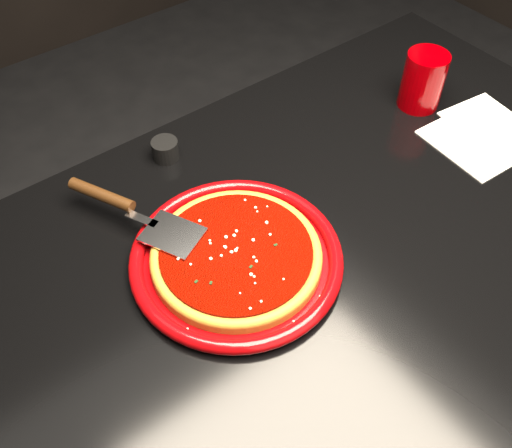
% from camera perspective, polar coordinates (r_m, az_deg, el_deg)
% --- Properties ---
extents(floor, '(4.00, 4.00, 0.01)m').
position_cam_1_polar(floor, '(1.56, 5.19, -19.09)').
color(floor, black).
rests_on(floor, ground).
extents(table, '(1.20, 0.80, 0.75)m').
position_cam_1_polar(table, '(1.22, 6.45, -12.46)').
color(table, black).
rests_on(table, floor).
extents(plate, '(0.41, 0.41, 0.02)m').
position_cam_1_polar(plate, '(0.85, -1.98, -3.43)').
color(plate, '#740305').
rests_on(plate, table).
extents(pizza_crust, '(0.33, 0.33, 0.01)m').
position_cam_1_polar(pizza_crust, '(0.85, -1.99, -3.28)').
color(pizza_crust, brown).
rests_on(pizza_crust, plate).
extents(pizza_crust_rim, '(0.33, 0.33, 0.02)m').
position_cam_1_polar(pizza_crust_rim, '(0.84, -2.00, -3.01)').
color(pizza_crust_rim, brown).
rests_on(pizza_crust_rim, plate).
extents(pizza_sauce, '(0.29, 0.29, 0.01)m').
position_cam_1_polar(pizza_sauce, '(0.84, -2.01, -2.82)').
color(pizza_sauce, '#730700').
rests_on(pizza_sauce, plate).
extents(parmesan_dusting, '(0.22, 0.22, 0.01)m').
position_cam_1_polar(parmesan_dusting, '(0.84, -2.02, -2.55)').
color(parmesan_dusting, beige).
rests_on(parmesan_dusting, plate).
extents(basil_flecks, '(0.20, 0.20, 0.00)m').
position_cam_1_polar(basil_flecks, '(0.84, -2.02, -2.59)').
color(basil_flecks, black).
rests_on(basil_flecks, plate).
extents(pizza_server, '(0.20, 0.29, 0.02)m').
position_cam_1_polar(pizza_server, '(0.89, -11.96, 1.25)').
color(pizza_server, silver).
rests_on(pizza_server, plate).
extents(cup, '(0.10, 0.10, 0.11)m').
position_cam_1_polar(cup, '(1.15, 16.35, 13.61)').
color(cup, '#820002').
rests_on(cup, table).
extents(napkin_a, '(0.17, 0.17, 0.00)m').
position_cam_1_polar(napkin_a, '(1.13, 21.36, 7.87)').
color(napkin_a, silver).
rests_on(napkin_a, table).
extents(napkin_b, '(0.14, 0.15, 0.00)m').
position_cam_1_polar(napkin_b, '(1.17, 22.05, 9.42)').
color(napkin_b, silver).
rests_on(napkin_b, table).
extents(ramekin, '(0.06, 0.06, 0.04)m').
position_cam_1_polar(ramekin, '(1.02, -9.06, 7.36)').
color(ramekin, black).
rests_on(ramekin, table).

